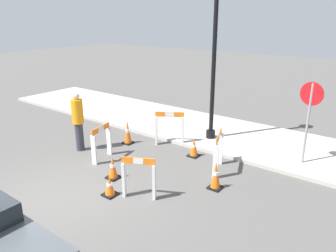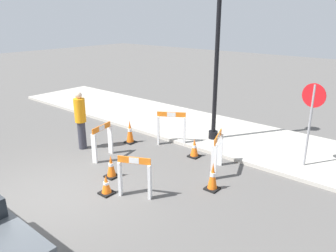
# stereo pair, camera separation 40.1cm
# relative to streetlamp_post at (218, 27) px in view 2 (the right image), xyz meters

# --- Properties ---
(ground_plane) EXTENTS (60.00, 60.00, 0.00)m
(ground_plane) POSITION_rel_streetlamp_post_xyz_m (-0.87, -5.44, -3.51)
(ground_plane) COLOR #565451
(sidewalk_slab) EXTENTS (18.00, 3.25, 0.10)m
(sidewalk_slab) POSITION_rel_streetlamp_post_xyz_m (-0.87, 0.69, -3.46)
(sidewalk_slab) COLOR #ADA89E
(sidewalk_slab) RESTS_ON ground_plane
(streetlamp_post) EXTENTS (0.44, 0.44, 5.31)m
(streetlamp_post) POSITION_rel_streetlamp_post_xyz_m (0.00, 0.00, 0.00)
(streetlamp_post) COLOR black
(streetlamp_post) RESTS_ON sidewalk_slab
(stop_sign) EXTENTS (0.60, 0.12, 2.16)m
(stop_sign) POSITION_rel_streetlamp_post_xyz_m (2.88, -0.14, -1.96)
(stop_sign) COLOR gray
(stop_sign) RESTS_ON sidewalk_slab
(barricade_0) EXTENTS (0.44, 0.88, 1.03)m
(barricade_0) POSITION_rel_streetlamp_post_xyz_m (1.23, -1.77, -2.95)
(barricade_0) COLOR white
(barricade_0) RESTS_ON ground_plane
(barricade_1) EXTENTS (0.81, 0.57, 1.06)m
(barricade_1) POSITION_rel_streetlamp_post_xyz_m (-0.82, -1.09, -2.93)
(barricade_1) COLOR white
(barricade_1) RESTS_ON ground_plane
(barricade_2) EXTENTS (0.31, 0.80, 0.97)m
(barricade_2) POSITION_rel_streetlamp_post_xyz_m (-1.67, -3.07, -2.99)
(barricade_2) COLOR white
(barricade_2) RESTS_ON ground_plane
(barricade_3) EXTENTS (0.72, 0.45, 0.95)m
(barricade_3) POSITION_rel_streetlamp_post_xyz_m (0.51, -3.96, -3.00)
(barricade_3) COLOR white
(barricade_3) RESTS_ON ground_plane
(traffic_cone_0) EXTENTS (0.30, 0.30, 0.45)m
(traffic_cone_0) POSITION_rel_streetlamp_post_xyz_m (-0.07, -4.29, -3.29)
(traffic_cone_0) COLOR black
(traffic_cone_0) RESTS_ON ground_plane
(traffic_cone_1) EXTENTS (0.30, 0.30, 0.58)m
(traffic_cone_1) POSITION_rel_streetlamp_post_xyz_m (-0.61, -3.68, -3.23)
(traffic_cone_1) COLOR black
(traffic_cone_1) RESTS_ON ground_plane
(traffic_cone_2) EXTENTS (0.30, 0.30, 0.55)m
(traffic_cone_2) POSITION_rel_streetlamp_post_xyz_m (0.25, -1.37, -3.25)
(traffic_cone_2) COLOR black
(traffic_cone_2) RESTS_ON ground_plane
(traffic_cone_3) EXTENTS (0.30, 0.30, 0.67)m
(traffic_cone_3) POSITION_rel_streetlamp_post_xyz_m (1.64, -2.60, -3.19)
(traffic_cone_3) COLOR black
(traffic_cone_3) RESTS_ON ground_plane
(traffic_cone_4) EXTENTS (0.30, 0.30, 0.75)m
(traffic_cone_4) POSITION_rel_streetlamp_post_xyz_m (-1.93, -1.78, -3.15)
(traffic_cone_4) COLOR black
(traffic_cone_4) RESTS_ON ground_plane
(person_worker) EXTENTS (0.38, 0.38, 1.74)m
(person_worker) POSITION_rel_streetlamp_post_xyz_m (-2.69, -3.02, -2.57)
(person_worker) COLOR #33333D
(person_worker) RESTS_ON ground_plane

